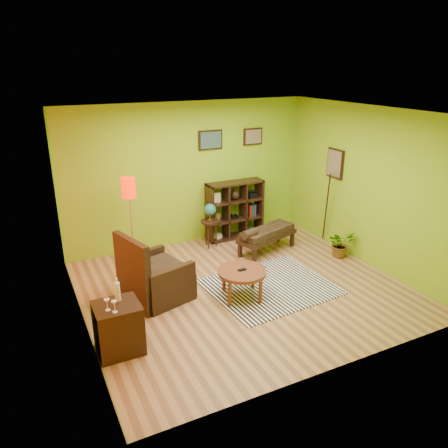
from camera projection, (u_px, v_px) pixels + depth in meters
name	position (u px, v px, depth m)	size (l,w,h in m)	color
ground	(243.00, 288.00, 7.15)	(5.00, 5.00, 0.00)	tan
room_shell	(239.00, 182.00, 6.50)	(5.04, 4.54, 2.82)	#87BD1B
zebra_rug	(270.00, 286.00, 7.18)	(1.95, 1.64, 0.01)	white
coffee_table	(242.00, 274.00, 6.74)	(0.76, 0.76, 0.49)	brown
armchair	(153.00, 279.00, 6.72)	(1.11, 1.10, 1.10)	black
side_cabinet	(118.00, 328.00, 5.49)	(0.56, 0.51, 0.98)	black
floor_lamp	(129.00, 196.00, 7.34)	(0.25, 0.25, 1.67)	silver
globe_table	(210.00, 215.00, 8.51)	(0.37, 0.37, 0.90)	black
cube_shelf	(235.00, 210.00, 9.03)	(1.20, 0.35, 1.20)	black
bench	(266.00, 234.00, 8.37)	(1.35, 0.82, 0.59)	black
potted_plant	(340.00, 247.00, 8.24)	(0.47, 0.52, 0.41)	#26661E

